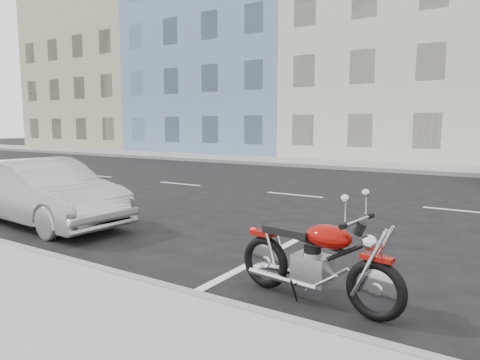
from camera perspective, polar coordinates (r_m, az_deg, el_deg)
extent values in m
plane|color=black|center=(10.77, 16.93, -2.84)|extent=(120.00, 120.00, 0.00)
cube|color=gray|center=(20.57, 10.22, 2.25)|extent=(80.00, 3.40, 0.15)
cube|color=gray|center=(19.01, 8.25, 1.90)|extent=(80.00, 0.12, 0.16)
cube|color=tan|center=(39.42, -14.91, 13.09)|extent=(12.00, 12.00, 12.00)
cube|color=#6381A4|center=(31.78, 0.38, 15.71)|extent=(12.00, 12.00, 13.00)
cube|color=beige|center=(27.25, 23.00, 14.97)|extent=(12.00, 12.00, 11.50)
torus|color=black|center=(4.14, 26.51, -15.43)|extent=(0.60, 0.18, 0.60)
torus|color=black|center=(4.58, 10.26, -12.55)|extent=(0.60, 0.18, 0.60)
cube|color=#7F0804|center=(4.04, 26.76, -11.32)|extent=(0.32, 0.15, 0.04)
cube|color=#7F0804|center=(4.50, 9.95, -8.51)|extent=(0.28, 0.18, 0.05)
cube|color=gray|center=(4.31, 17.44, -13.30)|extent=(0.41, 0.31, 0.30)
ellipsoid|color=#7F0804|center=(4.14, 19.93, -8.83)|extent=(0.53, 0.37, 0.24)
cube|color=black|center=(4.32, 13.99, -8.18)|extent=(0.58, 0.30, 0.08)
cylinder|color=silver|center=(4.00, 24.16, -6.56)|extent=(0.11, 0.62, 0.03)
sphere|color=silver|center=(4.01, 25.75, -9.36)|extent=(0.15, 0.15, 0.15)
cylinder|color=silver|center=(4.37, 13.03, -14.86)|extent=(0.85, 0.18, 0.07)
cylinder|color=silver|center=(4.58, 14.51, -13.86)|extent=(0.85, 0.18, 0.07)
cylinder|color=silver|center=(4.06, 26.10, -11.84)|extent=(0.35, 0.08, 0.71)
cylinder|color=black|center=(4.20, 20.03, -11.79)|extent=(0.72, 0.14, 0.44)
imported|color=#9FA2A6|center=(8.67, -24.53, -1.50)|extent=(3.76, 1.52, 1.22)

